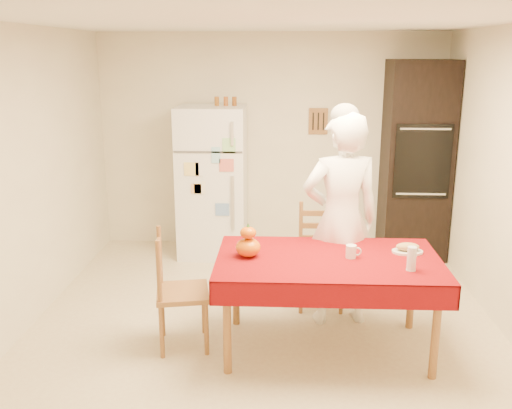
# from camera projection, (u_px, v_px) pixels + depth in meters

# --- Properties ---
(floor) EXTENTS (4.50, 4.50, 0.00)m
(floor) POSITION_uv_depth(u_px,v_px,m) (264.00, 328.00, 4.85)
(floor) COLOR #C5B08E
(floor) RESTS_ON ground
(room_shell) EXTENTS (4.02, 4.52, 2.51)m
(room_shell) POSITION_uv_depth(u_px,v_px,m) (265.00, 139.00, 4.44)
(room_shell) COLOR #ECE3C6
(room_shell) RESTS_ON ground
(refrigerator) EXTENTS (0.75, 0.74, 1.70)m
(refrigerator) POSITION_uv_depth(u_px,v_px,m) (213.00, 182.00, 6.48)
(refrigerator) COLOR white
(refrigerator) RESTS_ON floor
(oven_cabinet) EXTENTS (0.70, 0.62, 2.20)m
(oven_cabinet) POSITION_uv_depth(u_px,v_px,m) (416.00, 161.00, 6.35)
(oven_cabinet) COLOR black
(oven_cabinet) RESTS_ON floor
(dining_table) EXTENTS (1.70, 1.00, 0.76)m
(dining_table) POSITION_uv_depth(u_px,v_px,m) (328.00, 266.00, 4.35)
(dining_table) COLOR brown
(dining_table) RESTS_ON floor
(chair_far) EXTENTS (0.42, 0.40, 0.95)m
(chair_far) POSITION_uv_depth(u_px,v_px,m) (320.00, 251.00, 5.22)
(chair_far) COLOR brown
(chair_far) RESTS_ON floor
(chair_left) EXTENTS (0.47, 0.49, 0.95)m
(chair_left) POSITION_uv_depth(u_px,v_px,m) (174.00, 286.00, 4.44)
(chair_left) COLOR brown
(chair_left) RESTS_ON floor
(seated_woman) EXTENTS (0.74, 0.56, 1.83)m
(seated_woman) POSITION_uv_depth(u_px,v_px,m) (341.00, 220.00, 4.77)
(seated_woman) COLOR white
(seated_woman) RESTS_ON floor
(coffee_mug) EXTENTS (0.08, 0.08, 0.10)m
(coffee_mug) POSITION_uv_depth(u_px,v_px,m) (351.00, 251.00, 4.32)
(coffee_mug) COLOR white
(coffee_mug) RESTS_ON dining_table
(pumpkin_lower) EXTENTS (0.19, 0.19, 0.14)m
(pumpkin_lower) POSITION_uv_depth(u_px,v_px,m) (248.00, 247.00, 4.35)
(pumpkin_lower) COLOR #CD4E04
(pumpkin_lower) RESTS_ON dining_table
(pumpkin_upper) EXTENTS (0.12, 0.12, 0.09)m
(pumpkin_upper) POSITION_uv_depth(u_px,v_px,m) (248.00, 233.00, 4.31)
(pumpkin_upper) COLOR #DF5405
(pumpkin_upper) RESTS_ON pumpkin_lower
(wine_glass) EXTENTS (0.07, 0.07, 0.18)m
(wine_glass) POSITION_uv_depth(u_px,v_px,m) (412.00, 259.00, 4.06)
(wine_glass) COLOR silver
(wine_glass) RESTS_ON dining_table
(bread_plate) EXTENTS (0.24, 0.24, 0.02)m
(bread_plate) POSITION_uv_depth(u_px,v_px,m) (407.00, 252.00, 4.44)
(bread_plate) COLOR silver
(bread_plate) RESTS_ON dining_table
(bread_loaf) EXTENTS (0.18, 0.10, 0.06)m
(bread_loaf) POSITION_uv_depth(u_px,v_px,m) (408.00, 247.00, 4.43)
(bread_loaf) COLOR #98784A
(bread_loaf) RESTS_ON bread_plate
(spice_jar_left) EXTENTS (0.05, 0.05, 0.10)m
(spice_jar_left) POSITION_uv_depth(u_px,v_px,m) (217.00, 101.00, 6.29)
(spice_jar_left) COLOR #8F541A
(spice_jar_left) RESTS_ON refrigerator
(spice_jar_mid) EXTENTS (0.05, 0.05, 0.10)m
(spice_jar_mid) POSITION_uv_depth(u_px,v_px,m) (226.00, 101.00, 6.29)
(spice_jar_mid) COLOR #964B1B
(spice_jar_mid) RESTS_ON refrigerator
(spice_jar_right) EXTENTS (0.05, 0.05, 0.10)m
(spice_jar_right) POSITION_uv_depth(u_px,v_px,m) (234.00, 101.00, 6.28)
(spice_jar_right) COLOR brown
(spice_jar_right) RESTS_ON refrigerator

